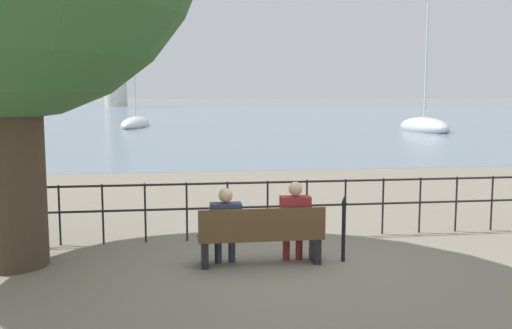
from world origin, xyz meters
The scene contains 10 objects.
ground_plane centered at (0.00, 0.00, 0.00)m, with size 1000.00×1000.00×0.00m, color gray.
harbor_water centered at (0.00, 160.84, 0.00)m, with size 600.00×300.00×0.01m.
park_bench centered at (0.00, -0.06, 0.44)m, with size 1.92×0.45×0.90m.
seated_person_left centered at (-0.53, 0.01, 0.66)m, with size 0.47×0.35×1.19m.
seated_person_right centered at (0.53, 0.01, 0.69)m, with size 0.46×0.35×1.26m.
promenade_railing centered at (0.00, 1.56, 0.69)m, with size 15.25×0.04×1.05m.
closed_umbrella centered at (1.29, -0.06, 0.58)m, with size 0.09×0.09×1.04m.
sailboat_1 centered at (16.78, 31.15, 0.33)m, with size 2.55×6.36×9.66m.
sailboat_2 centered at (-4.54, 40.15, 0.30)m, with size 2.75×8.16×10.22m.
harbor_lighthouse centered at (-16.01, 140.47, 10.89)m, with size 5.57×5.57×23.42m.
Camera 1 is at (-1.27, -8.42, 2.56)m, focal length 40.00 mm.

